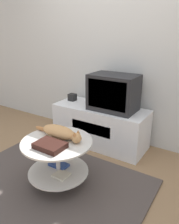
% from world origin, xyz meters
% --- Properties ---
extents(ground_plane, '(12.00, 12.00, 0.00)m').
position_xyz_m(ground_plane, '(0.00, 0.00, 0.00)').
color(ground_plane, '#93704C').
extents(wall_back, '(8.00, 0.05, 2.60)m').
position_xyz_m(wall_back, '(0.00, 1.43, 1.30)').
color(wall_back, silver).
rests_on(wall_back, ground_plane).
extents(rug, '(1.96, 1.41, 0.02)m').
position_xyz_m(rug, '(0.00, 0.00, 0.01)').
color(rug, '#4C423D').
rests_on(rug, ground_plane).
extents(tv_stand, '(1.29, 0.52, 0.55)m').
position_xyz_m(tv_stand, '(-0.02, 1.09, 0.27)').
color(tv_stand, white).
rests_on(tv_stand, ground_plane).
extents(tv, '(0.60, 0.40, 0.46)m').
position_xyz_m(tv, '(0.16, 1.10, 0.78)').
color(tv, '#232326').
rests_on(tv, tv_stand).
extents(speaker, '(0.10, 0.10, 0.10)m').
position_xyz_m(speaker, '(-0.53, 1.13, 0.60)').
color(speaker, black).
rests_on(speaker, tv_stand).
extents(coffee_table, '(0.70, 0.70, 0.49)m').
position_xyz_m(coffee_table, '(0.07, 0.07, 0.34)').
color(coffee_table, '#B2B2B7').
rests_on(coffee_table, rug).
extents(dvd_box, '(0.27, 0.20, 0.05)m').
position_xyz_m(dvd_box, '(0.11, -0.06, 0.54)').
color(dvd_box, black).
rests_on(dvd_box, coffee_table).
extents(cat, '(0.61, 0.19, 0.13)m').
position_xyz_m(cat, '(0.05, 0.15, 0.57)').
color(cat, tan).
rests_on(cat, coffee_table).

